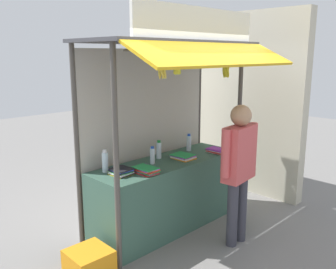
{
  "coord_description": "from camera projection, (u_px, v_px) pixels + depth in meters",
  "views": [
    {
      "loc": [
        -3.21,
        -3.22,
        2.26
      ],
      "look_at": [
        0.0,
        0.0,
        1.26
      ],
      "focal_mm": 39.11,
      "sensor_mm": 36.0,
      "label": 1
    }
  ],
  "objects": [
    {
      "name": "banana_bunch_inner_left",
      "position": [
        162.0,
        71.0,
        3.81
      ],
      "size": [
        0.11,
        0.11,
        0.28
      ],
      "color": "#332D23"
    },
    {
      "name": "water_bottle_left",
      "position": [
        152.0,
        156.0,
        4.59
      ],
      "size": [
        0.06,
        0.06,
        0.22
      ],
      "color": "silver",
      "rests_on": "stall_counter"
    },
    {
      "name": "banana_bunch_leftmost",
      "position": [
        177.0,
        68.0,
        3.96
      ],
      "size": [
        0.09,
        0.09,
        0.25
      ],
      "color": "#332D23"
    },
    {
      "name": "vendor_person",
      "position": [
        239.0,
        162.0,
        4.28
      ],
      "size": [
        0.65,
        0.26,
        1.7
      ],
      "rotation": [
        0.0,
        0.0,
        3.26
      ],
      "color": "#383842",
      "rests_on": "ground"
    },
    {
      "name": "plastic_crate",
      "position": [
        89.0,
        263.0,
        3.78
      ],
      "size": [
        0.42,
        0.42,
        0.29
      ],
      "primitive_type": "cube",
      "rotation": [
        0.0,
        0.0,
        -0.02
      ],
      "color": "orange",
      "rests_on": "ground"
    },
    {
      "name": "water_bottle_mid_left",
      "position": [
        189.0,
        143.0,
        5.21
      ],
      "size": [
        0.07,
        0.07,
        0.25
      ],
      "color": "silver",
      "rests_on": "stall_counter"
    },
    {
      "name": "magazine_stack_right",
      "position": [
        121.0,
        171.0,
        4.19
      ],
      "size": [
        0.23,
        0.25,
        0.07
      ],
      "color": "yellow",
      "rests_on": "stall_counter"
    },
    {
      "name": "stall_structure",
      "position": [
        164.0,
        103.0,
        4.62
      ],
      "size": [
        2.35,
        1.48,
        2.77
      ],
      "color": "#4C4742",
      "rests_on": "ground"
    },
    {
      "name": "magazine_stack_far_right",
      "position": [
        217.0,
        151.0,
        5.11
      ],
      "size": [
        0.21,
        0.31,
        0.06
      ],
      "color": "white",
      "rests_on": "stall_counter"
    },
    {
      "name": "neighbour_wall",
      "position": [
        237.0,
        103.0,
        6.17
      ],
      "size": [
        0.2,
        2.4,
        2.93
      ],
      "primitive_type": "cube",
      "color": "beige",
      "rests_on": "ground"
    },
    {
      "name": "water_bottle_center",
      "position": [
        105.0,
        162.0,
        4.27
      ],
      "size": [
        0.07,
        0.07,
        0.27
      ],
      "color": "silver",
      "rests_on": "stall_counter"
    },
    {
      "name": "banana_bunch_inner_right",
      "position": [
        226.0,
        71.0,
        4.59
      ],
      "size": [
        0.1,
        0.1,
        0.32
      ],
      "color": "#332D23"
    },
    {
      "name": "stall_counter",
      "position": [
        168.0,
        194.0,
        4.83
      ],
      "size": [
        2.15,
        0.68,
        0.91
      ],
      "primitive_type": "cube",
      "color": "#385B4C",
      "rests_on": "ground"
    },
    {
      "name": "water_bottle_front_right",
      "position": [
        159.0,
        150.0,
        4.82
      ],
      "size": [
        0.07,
        0.07,
        0.25
      ],
      "color": "silver",
      "rests_on": "stall_counter"
    },
    {
      "name": "ground_plane",
      "position": [
        168.0,
        226.0,
        4.93
      ],
      "size": [
        20.0,
        20.0,
        0.0
      ],
      "primitive_type": "plane",
      "color": "slate"
    },
    {
      "name": "magazine_stack_far_left",
      "position": [
        183.0,
        156.0,
        4.83
      ],
      "size": [
        0.26,
        0.3,
        0.06
      ],
      "color": "orange",
      "rests_on": "stall_counter"
    },
    {
      "name": "magazine_stack_back_right",
      "position": [
        146.0,
        170.0,
        4.25
      ],
      "size": [
        0.24,
        0.32,
        0.07
      ],
      "color": "red",
      "rests_on": "stall_counter"
    }
  ]
}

